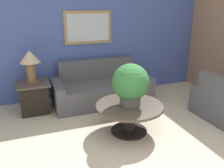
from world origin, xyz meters
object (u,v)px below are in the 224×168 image
Objects in this scene: side_table at (34,97)px; potted_plant_on_table at (131,84)px; coffee_table at (129,112)px; table_lamp at (30,61)px; couch_main at (101,89)px.

potted_plant_on_table is at bearing -45.14° from side_table.
potted_plant_on_table reaches higher than coffee_table.
table_lamp is 1.93m from potted_plant_on_table.
couch_main is 1.86× the size of coffee_table.
table_lamp reaches higher than side_table.
table_lamp reaches higher than coffee_table.
potted_plant_on_table is at bearing -96.47° from coffee_table.
potted_plant_on_table is (1.36, -1.36, -0.16)m from table_lamp.
table_lamp reaches higher than couch_main.
coffee_table is at bearing -44.57° from side_table.
couch_main is at bearing 0.15° from side_table.
couch_main is 1.47m from potted_plant_on_table.
potted_plant_on_table is at bearing -89.11° from couch_main.
table_lamp reaches higher than potted_plant_on_table.
table_lamp is at bearing 135.43° from coffee_table.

